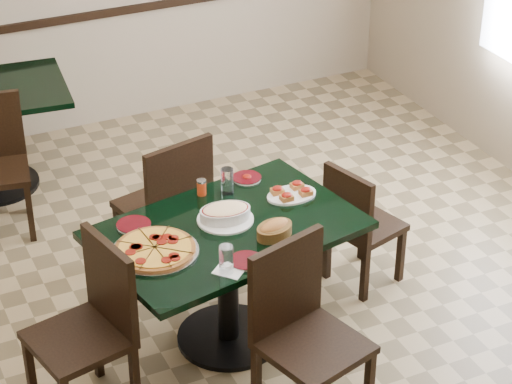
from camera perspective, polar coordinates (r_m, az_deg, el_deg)
name	(u,v)px	position (r m, az deg, el deg)	size (l,w,h in m)	color
floor	(240,311)	(5.90, -0.91, -6.81)	(5.50, 5.50, 0.00)	#8E7852
room_shell	(270,3)	(7.11, 0.78, 10.72)	(5.50, 5.50, 5.50)	white
main_table	(227,255)	(5.36, -1.64, -3.64)	(1.50, 1.12, 0.75)	black
chair_far	(170,201)	(5.89, -4.95, -0.54)	(0.55, 0.55, 0.97)	black
chair_near	(301,325)	(4.91, 2.60, -7.58)	(0.56, 0.56, 0.98)	black
chair_right	(358,221)	(5.91, 5.84, -1.68)	(0.46, 0.46, 0.80)	black
chair_left	(93,320)	(5.02, -9.31, -7.24)	(0.53, 0.53, 0.95)	black
pepperoni_pizza	(155,249)	(5.07, -5.80, -3.28)	(0.45, 0.45, 0.04)	#B4B5BB
lasagna_casserole	(225,213)	(5.29, -1.77, -1.21)	(0.30, 0.30, 0.09)	silver
bread_basket	(274,229)	(5.16, 1.06, -2.15)	(0.24, 0.20, 0.09)	brown
bruschetta_platter	(292,192)	(5.52, 2.04, -0.03)	(0.29, 0.20, 0.05)	silver
side_plate_near	(246,261)	(4.98, -0.56, -3.96)	(0.17, 0.17, 0.02)	silver
side_plate_far_r	(247,178)	(5.69, -0.53, 0.82)	(0.17, 0.17, 0.03)	silver
side_plate_far_l	(134,225)	(5.30, -7.00, -1.88)	(0.18, 0.18, 0.02)	silver
napkin_setting	(231,269)	(4.93, -1.46, -4.43)	(0.20, 0.20, 0.01)	white
water_glass_a	(227,181)	(5.52, -1.65, 0.63)	(0.07, 0.07, 0.15)	white
water_glass_b	(226,260)	(4.87, -1.71, -3.89)	(0.07, 0.07, 0.15)	white
pepper_shaker	(202,187)	(5.53, -3.13, 0.28)	(0.05, 0.05, 0.09)	red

